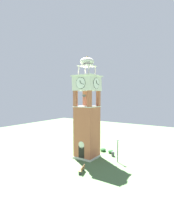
{
  "coord_description": "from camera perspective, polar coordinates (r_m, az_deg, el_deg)",
  "views": [
    {
      "loc": [
        16.02,
        -24.22,
        10.29
      ],
      "look_at": [
        0.0,
        0.0,
        7.73
      ],
      "focal_mm": 28.14,
      "sensor_mm": 36.0,
      "label": 1
    }
  ],
  "objects": [
    {
      "name": "shrub_near_entry",
      "position": [
        33.88,
        5.26,
        -12.12
      ],
      "size": [
        1.06,
        1.06,
        0.63
      ],
      "primitive_type": "ellipsoid",
      "color": "#28562D",
      "rests_on": "ground"
    },
    {
      "name": "park_bench",
      "position": [
        24.97,
        -1.6,
        -18.09
      ],
      "size": [
        0.92,
        1.66,
        0.95
      ],
      "color": "brown",
      "rests_on": "ground"
    },
    {
      "name": "shrub_behind_bench",
      "position": [
        33.26,
        -3.23,
        -12.3
      ],
      "size": [
        0.93,
        0.93,
        0.77
      ],
      "primitive_type": "ellipsoid",
      "color": "#28562D",
      "rests_on": "ground"
    },
    {
      "name": "ground",
      "position": [
        30.81,
        0.0,
        -14.48
      ],
      "size": [
        80.0,
        80.0,
        0.0
      ],
      "primitive_type": "plane",
      "color": "#517547"
    },
    {
      "name": "trash_bin",
      "position": [
        31.47,
        8.43,
        -13.34
      ],
      "size": [
        0.52,
        0.52,
        0.8
      ],
      "primitive_type": "cylinder",
      "color": "#4C4C51",
      "rests_on": "ground"
    },
    {
      "name": "clock_tower",
      "position": [
        29.24,
        -0.0,
        -1.71
      ],
      "size": [
        3.89,
        3.89,
        16.82
      ],
      "color": "#AD5B42",
      "rests_on": "ground"
    },
    {
      "name": "shrub_left_of_tower",
      "position": [
        33.06,
        7.79,
        -12.59
      ],
      "size": [
        1.04,
        1.04,
        0.61
      ],
      "primitive_type": "ellipsoid",
      "color": "#28562D",
      "rests_on": "ground"
    },
    {
      "name": "lamp_post",
      "position": [
        28.31,
        9.95,
        -10.84
      ],
      "size": [
        0.36,
        0.36,
        3.7
      ],
      "color": "black",
      "rests_on": "ground"
    }
  ]
}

